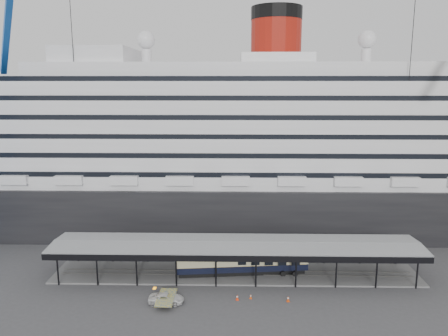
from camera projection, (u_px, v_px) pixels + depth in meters
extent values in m
plane|color=#3D3D3F|center=(236.00, 289.00, 62.59)|extent=(200.00, 200.00, 0.00)
cube|color=black|center=(235.00, 198.00, 93.07)|extent=(130.00, 30.00, 10.00)
cylinder|color=maroon|center=(276.00, 41.00, 86.80)|extent=(10.00, 10.00, 9.00)
cylinder|color=black|center=(277.00, 13.00, 85.81)|extent=(10.10, 10.10, 2.50)
sphere|color=silver|center=(146.00, 40.00, 87.29)|extent=(3.60, 3.60, 3.60)
sphere|color=silver|center=(367.00, 39.00, 86.36)|extent=(3.60, 3.60, 3.60)
cube|color=slate|center=(236.00, 274.00, 67.48)|extent=(56.00, 8.00, 0.24)
cube|color=slate|center=(236.00, 275.00, 66.74)|extent=(54.00, 0.08, 0.10)
cube|color=slate|center=(236.00, 271.00, 68.15)|extent=(54.00, 0.08, 0.10)
cube|color=black|center=(236.00, 259.00, 62.24)|extent=(56.00, 0.18, 0.90)
cube|color=black|center=(236.00, 237.00, 71.08)|extent=(56.00, 0.18, 0.90)
cube|color=slate|center=(236.00, 243.00, 66.52)|extent=(56.00, 9.00, 0.24)
cube|color=blue|center=(8.00, 21.00, 71.59)|extent=(12.92, 17.86, 16.80)
cylinder|color=black|center=(77.00, 114.00, 80.12)|extent=(0.12, 0.12, 47.21)
cylinder|color=black|center=(406.00, 115.00, 77.38)|extent=(0.12, 0.12, 47.21)
imported|color=silver|center=(166.00, 299.00, 58.54)|extent=(4.79, 2.30, 1.32)
cube|color=black|center=(242.00, 271.00, 67.37)|extent=(19.41, 4.20, 0.64)
cube|color=black|center=(242.00, 266.00, 67.22)|extent=(20.36, 4.66, 1.01)
cube|color=beige|center=(242.00, 259.00, 67.01)|extent=(20.36, 4.70, 1.19)
cube|color=black|center=(242.00, 255.00, 66.86)|extent=(20.36, 4.66, 0.37)
cube|color=#F4350D|center=(237.00, 300.00, 59.51)|extent=(0.47, 0.47, 0.03)
cone|color=#F4350D|center=(237.00, 297.00, 59.43)|extent=(0.39, 0.39, 0.78)
cylinder|color=white|center=(237.00, 297.00, 59.42)|extent=(0.25, 0.25, 0.15)
cube|color=#DC490C|center=(251.00, 299.00, 59.88)|extent=(0.39, 0.39, 0.03)
cone|color=#DC490C|center=(251.00, 296.00, 59.82)|extent=(0.33, 0.33, 0.66)
cylinder|color=white|center=(251.00, 296.00, 59.81)|extent=(0.21, 0.21, 0.13)
cube|color=#D5420B|center=(288.00, 301.00, 59.08)|extent=(0.52, 0.52, 0.03)
cone|color=#D5420B|center=(288.00, 299.00, 59.00)|extent=(0.44, 0.44, 0.81)
cylinder|color=white|center=(288.00, 298.00, 58.99)|extent=(0.26, 0.26, 0.16)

